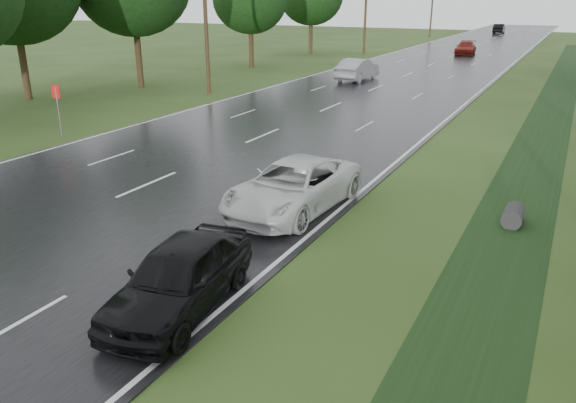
% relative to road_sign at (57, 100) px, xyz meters
% --- Properties ---
extents(road, '(14.00, 180.00, 0.04)m').
position_rel_road_sign_xyz_m(road, '(8.50, 33.00, -1.62)').
color(road, black).
rests_on(road, ground).
extents(edge_stripe_east, '(0.12, 180.00, 0.01)m').
position_rel_road_sign_xyz_m(edge_stripe_east, '(15.25, 33.00, -1.60)').
color(edge_stripe_east, silver).
rests_on(edge_stripe_east, road).
extents(edge_stripe_west, '(0.12, 180.00, 0.01)m').
position_rel_road_sign_xyz_m(edge_stripe_west, '(1.75, 33.00, -1.60)').
color(edge_stripe_west, silver).
rests_on(edge_stripe_west, road).
extents(center_line, '(0.12, 180.00, 0.01)m').
position_rel_road_sign_xyz_m(center_line, '(8.50, 33.00, -1.60)').
color(center_line, silver).
rests_on(center_line, road).
extents(drainage_ditch, '(2.20, 120.00, 0.56)m').
position_rel_road_sign_xyz_m(drainage_ditch, '(20.00, 6.71, -1.61)').
color(drainage_ditch, black).
rests_on(drainage_ditch, ground).
extents(road_sign, '(0.50, 0.06, 2.30)m').
position_rel_road_sign_xyz_m(road_sign, '(0.00, 0.00, 0.00)').
color(road_sign, slate).
rests_on(road_sign, ground).
extents(utility_pole_mid, '(1.60, 0.26, 10.00)m').
position_rel_road_sign_xyz_m(utility_pole_mid, '(-0.70, 13.00, 3.55)').
color(utility_pole_mid, '#352515').
rests_on(utility_pole_mid, ground).
extents(utility_pole_far, '(1.60, 0.26, 10.00)m').
position_rel_road_sign_xyz_m(utility_pole_far, '(-0.70, 43.00, 3.55)').
color(utility_pole_far, '#352515').
rests_on(utility_pole_far, ground).
extents(utility_pole_distant, '(1.60, 0.26, 10.00)m').
position_rel_road_sign_xyz_m(utility_pole_distant, '(-0.70, 73.00, 3.55)').
color(utility_pole_distant, '#352515').
rests_on(utility_pole_distant, ground).
extents(white_pickup, '(2.77, 5.40, 1.46)m').
position_rel_road_sign_xyz_m(white_pickup, '(14.00, -3.89, -0.87)').
color(white_pickup, silver).
rests_on(white_pickup, road).
extents(dark_sedan, '(2.25, 4.42, 1.44)m').
position_rel_road_sign_xyz_m(dark_sedan, '(14.50, -10.00, -0.88)').
color(dark_sedan, black).
rests_on(dark_sedan, road).
extents(silver_sedan, '(1.89, 4.99, 1.63)m').
position_rel_road_sign_xyz_m(silver_sedan, '(6.00, 22.99, -0.79)').
color(silver_sedan, gray).
rests_on(silver_sedan, road).
extents(far_car_red, '(2.34, 4.96, 1.40)m').
position_rel_road_sign_xyz_m(far_car_red, '(9.50, 47.29, -0.90)').
color(far_car_red, maroon).
rests_on(far_car_red, road).
extents(far_car_dark, '(1.87, 4.87, 1.58)m').
position_rel_road_sign_xyz_m(far_car_dark, '(7.50, 88.25, -0.81)').
color(far_car_dark, black).
rests_on(far_car_dark, road).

